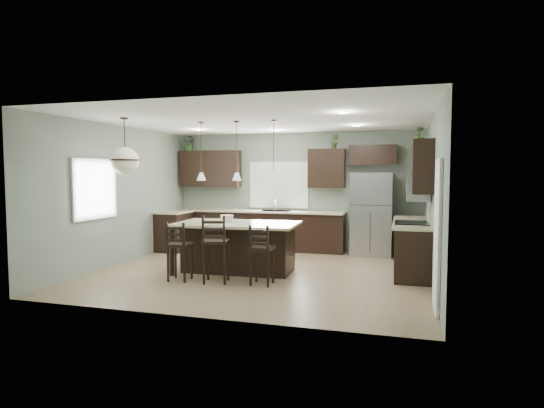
{
  "coord_description": "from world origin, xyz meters",
  "views": [
    {
      "loc": [
        2.52,
        -7.97,
        1.86
      ],
      "look_at": [
        0.1,
        0.4,
        1.25
      ],
      "focal_mm": 30.0,
      "sensor_mm": 36.0,
      "label": 1
    }
  ],
  "objects_px": {
    "kitchen_island": "(237,247)",
    "serving_dish": "(227,219)",
    "plant_back_left": "(190,144)",
    "refrigerator": "(372,214)",
    "bar_stool_center": "(216,249)",
    "bar_stool_right": "(262,255)",
    "bar_stool_left": "(180,251)"
  },
  "relations": [
    {
      "from": "plant_back_left",
      "to": "serving_dish",
      "type": "bearing_deg",
      "value": -52.35
    },
    {
      "from": "bar_stool_center",
      "to": "bar_stool_left",
      "type": "bearing_deg",
      "value": 170.75
    },
    {
      "from": "bar_stool_left",
      "to": "bar_stool_right",
      "type": "relative_size",
      "value": 1.01
    },
    {
      "from": "serving_dish",
      "to": "kitchen_island",
      "type": "bearing_deg",
      "value": 2.34
    },
    {
      "from": "serving_dish",
      "to": "bar_stool_center",
      "type": "bearing_deg",
      "value": -80.22
    },
    {
      "from": "serving_dish",
      "to": "bar_stool_center",
      "type": "height_order",
      "value": "bar_stool_center"
    },
    {
      "from": "kitchen_island",
      "to": "serving_dish",
      "type": "height_order",
      "value": "serving_dish"
    },
    {
      "from": "serving_dish",
      "to": "plant_back_left",
      "type": "relative_size",
      "value": 0.65
    },
    {
      "from": "refrigerator",
      "to": "kitchen_island",
      "type": "relative_size",
      "value": 0.83
    },
    {
      "from": "refrigerator",
      "to": "kitchen_island",
      "type": "bearing_deg",
      "value": -132.58
    },
    {
      "from": "kitchen_island",
      "to": "bar_stool_left",
      "type": "xyz_separation_m",
      "value": [
        -0.7,
        -0.91,
        0.05
      ]
    },
    {
      "from": "bar_stool_center",
      "to": "bar_stool_right",
      "type": "height_order",
      "value": "bar_stool_center"
    },
    {
      "from": "bar_stool_left",
      "to": "bar_stool_center",
      "type": "xyz_separation_m",
      "value": [
        0.65,
        0.04,
        0.07
      ]
    },
    {
      "from": "serving_dish",
      "to": "bar_stool_right",
      "type": "distance_m",
      "value": 1.33
    },
    {
      "from": "kitchen_island",
      "to": "serving_dish",
      "type": "bearing_deg",
      "value": 180.0
    },
    {
      "from": "bar_stool_center",
      "to": "bar_stool_right",
      "type": "distance_m",
      "value": 0.79
    },
    {
      "from": "kitchen_island",
      "to": "plant_back_left",
      "type": "distance_m",
      "value": 4.08
    },
    {
      "from": "refrigerator",
      "to": "bar_stool_left",
      "type": "relative_size",
      "value": 1.81
    },
    {
      "from": "kitchen_island",
      "to": "serving_dish",
      "type": "xyz_separation_m",
      "value": [
        -0.2,
        -0.01,
        0.53
      ]
    },
    {
      "from": "bar_stool_right",
      "to": "bar_stool_left",
      "type": "bearing_deg",
      "value": -175.45
    },
    {
      "from": "bar_stool_right",
      "to": "plant_back_left",
      "type": "height_order",
      "value": "plant_back_left"
    },
    {
      "from": "serving_dish",
      "to": "plant_back_left",
      "type": "height_order",
      "value": "plant_back_left"
    },
    {
      "from": "kitchen_island",
      "to": "bar_stool_right",
      "type": "bearing_deg",
      "value": -49.98
    },
    {
      "from": "kitchen_island",
      "to": "bar_stool_right",
      "type": "relative_size",
      "value": 2.21
    },
    {
      "from": "bar_stool_left",
      "to": "plant_back_left",
      "type": "xyz_separation_m",
      "value": [
        -1.55,
        3.57,
        2.07
      ]
    },
    {
      "from": "kitchen_island",
      "to": "bar_stool_center",
      "type": "relative_size",
      "value": 1.94
    },
    {
      "from": "bar_stool_left",
      "to": "bar_stool_center",
      "type": "relative_size",
      "value": 0.89
    },
    {
      "from": "refrigerator",
      "to": "serving_dish",
      "type": "xyz_separation_m",
      "value": [
        -2.48,
        -2.49,
        0.07
      ]
    },
    {
      "from": "kitchen_island",
      "to": "plant_back_left",
      "type": "height_order",
      "value": "plant_back_left"
    },
    {
      "from": "refrigerator",
      "to": "kitchen_island",
      "type": "xyz_separation_m",
      "value": [
        -2.28,
        -2.48,
        -0.46
      ]
    },
    {
      "from": "bar_stool_center",
      "to": "kitchen_island",
      "type": "bearing_deg",
      "value": 74.3
    },
    {
      "from": "serving_dish",
      "to": "bar_stool_center",
      "type": "distance_m",
      "value": 0.98
    }
  ]
}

